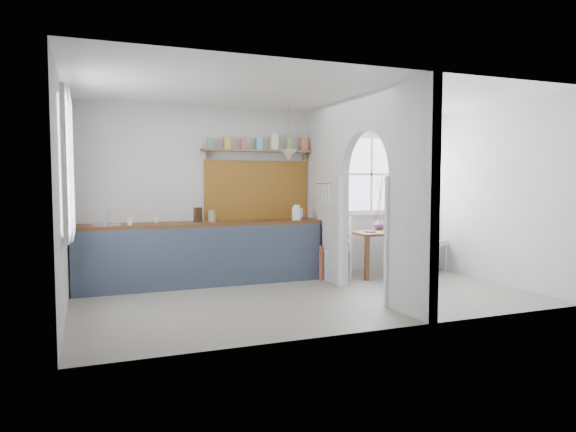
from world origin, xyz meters
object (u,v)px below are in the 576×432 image
object	(u,v)px
vase	(379,224)
chair_left	(333,247)
chair_right	(429,242)
kettle	(297,212)
dining_table	(385,253)

from	to	relation	value
vase	chair_left	bearing A→B (deg)	-173.13
chair_right	kettle	xyz separation A→B (m)	(-2.31, 0.15, 0.53)
dining_table	chair_right	size ratio (longest dim) A/B	1.17
chair_right	kettle	bearing A→B (deg)	61.56
kettle	vase	distance (m)	1.45
dining_table	chair_right	world-z (taller)	chair_right
kettle	vase	size ratio (longest dim) A/B	1.25
dining_table	chair_left	world-z (taller)	chair_left
chair_left	kettle	size ratio (longest dim) A/B	4.19
dining_table	vase	size ratio (longest dim) A/B	6.18
chair_left	kettle	world-z (taller)	kettle
dining_table	chair_left	size ratio (longest dim) A/B	1.17
chair_right	dining_table	bearing A→B (deg)	68.71
chair_left	dining_table	bearing A→B (deg)	89.44
dining_table	kettle	distance (m)	1.60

